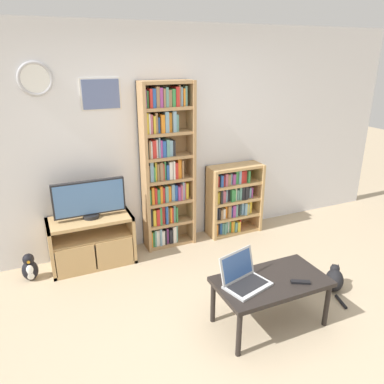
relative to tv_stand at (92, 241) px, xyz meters
The scene contains 11 objects.
ground_plane 2.00m from the tv_stand, 62.84° to the right, with size 18.00×18.00×0.00m, color tan.
wall_back 1.38m from the tv_stand, 17.24° to the left, with size 6.79×0.09×2.60m.
tv_stand is the anchor object (origin of this frame).
television 0.50m from the tv_stand, 43.69° to the left, with size 0.77×0.18×0.43m.
bookshelf_tall 1.19m from the tv_stand, ahead, with size 0.62×0.24×2.00m.
bookshelf_short 1.86m from the tv_stand, ahead, with size 0.73×0.29×0.93m.
coffee_table 2.07m from the tv_stand, 53.01° to the right, with size 0.97×0.53×0.45m.
laptop 1.90m from the tv_stand, 58.36° to the right, with size 0.44×0.38×0.26m.
remote_near_laptop 2.30m from the tv_stand, 51.18° to the right, with size 0.16×0.11×0.02m.
cat 2.62m from the tv_stand, 34.88° to the right, with size 0.28×0.44×0.27m.
penguin_figurine 0.69m from the tv_stand, behind, with size 0.16×0.15×0.31m.
Camera 1 is at (-1.39, -2.12, 2.27)m, focal length 35.00 mm.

